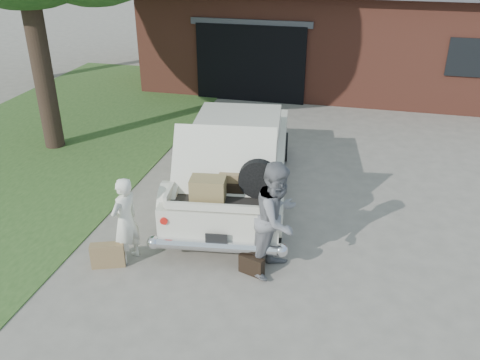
# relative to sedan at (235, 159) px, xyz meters

# --- Properties ---
(ground) EXTENTS (90.00, 90.00, 0.00)m
(ground) POSITION_rel_sedan_xyz_m (0.47, -2.14, -0.73)
(ground) COLOR gray
(ground) RESTS_ON ground
(grass_strip) EXTENTS (6.00, 16.00, 0.02)m
(grass_strip) POSITION_rel_sedan_xyz_m (-5.03, 0.86, -0.72)
(grass_strip) COLOR #2D4C1E
(grass_strip) RESTS_ON ground
(house) EXTENTS (12.80, 7.80, 3.30)m
(house) POSITION_rel_sedan_xyz_m (1.45, 9.33, 0.94)
(house) COLOR brown
(house) RESTS_ON ground
(sedan) EXTENTS (2.54, 5.16, 1.88)m
(sedan) POSITION_rel_sedan_xyz_m (0.00, 0.00, 0.00)
(sedan) COLOR beige
(sedan) RESTS_ON ground
(woman_left) EXTENTS (0.48, 0.59, 1.41)m
(woman_left) POSITION_rel_sedan_xyz_m (-1.07, -2.51, -0.03)
(woman_left) COLOR silver
(woman_left) RESTS_ON ground
(woman_right) EXTENTS (0.94, 1.05, 1.77)m
(woman_right) POSITION_rel_sedan_xyz_m (1.19, -2.20, 0.15)
(woman_right) COLOR slate
(woman_right) RESTS_ON ground
(suitcase_left) EXTENTS (0.53, 0.33, 0.39)m
(suitcase_left) POSITION_rel_sedan_xyz_m (-1.31, -2.74, -0.53)
(suitcase_left) COLOR olive
(suitcase_left) RESTS_ON ground
(suitcase_right) EXTENTS (0.41, 0.24, 0.30)m
(suitcase_right) POSITION_rel_sedan_xyz_m (0.86, -2.42, -0.58)
(suitcase_right) COLOR black
(suitcase_right) RESTS_ON ground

